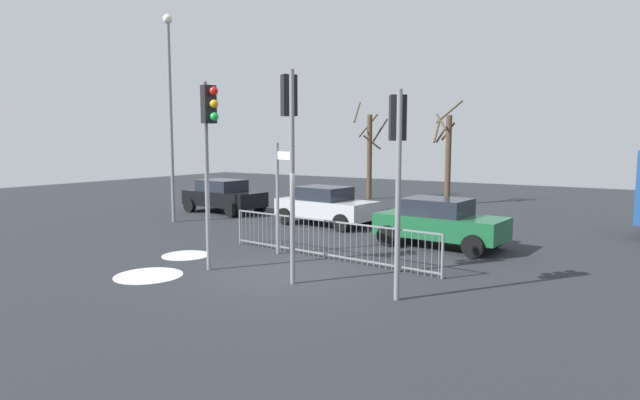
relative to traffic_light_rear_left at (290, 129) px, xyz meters
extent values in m
plane|color=#26282D|center=(-0.56, 0.54, -3.48)|extent=(60.00, 60.00, 0.00)
cylinder|color=slate|center=(0.12, -0.07, -1.10)|extent=(0.11, 0.11, 4.75)
cube|color=black|center=(-0.02, 0.01, 0.72)|extent=(0.36, 0.39, 0.90)
sphere|color=red|center=(-0.23, 0.15, 1.02)|extent=(0.20, 0.20, 0.20)
sphere|color=orange|center=(-0.23, 0.15, 0.72)|extent=(0.20, 0.20, 0.20)
sphere|color=green|center=(-0.23, 0.15, 0.42)|extent=(0.20, 0.20, 0.20)
cylinder|color=slate|center=(2.61, 0.07, -1.37)|extent=(0.11, 0.11, 4.21)
cube|color=black|center=(2.51, 0.20, 0.18)|extent=(0.39, 0.37, 0.90)
sphere|color=red|center=(2.36, 0.40, 0.48)|extent=(0.20, 0.20, 0.20)
sphere|color=orange|center=(2.36, 0.40, 0.18)|extent=(0.20, 0.20, 0.20)
sphere|color=green|center=(2.36, 0.40, -0.12)|extent=(0.20, 0.20, 0.20)
cylinder|color=slate|center=(-2.39, -0.18, -1.16)|extent=(0.11, 0.11, 4.62)
cube|color=black|center=(-2.23, -0.22, 0.60)|extent=(0.29, 0.37, 0.90)
sphere|color=red|center=(-1.99, -0.28, 0.90)|extent=(0.20, 0.20, 0.20)
sphere|color=orange|center=(-1.99, -0.28, 0.60)|extent=(0.20, 0.20, 0.20)
sphere|color=green|center=(-1.99, -0.28, 0.30)|extent=(0.20, 0.20, 0.20)
cylinder|color=slate|center=(-2.09, 2.26, -1.90)|extent=(0.09, 0.09, 3.15)
cube|color=white|center=(-1.72, 2.12, -0.67)|extent=(0.67, 0.27, 0.22)
cube|color=slate|center=(-0.58, 2.46, -2.43)|extent=(6.79, 0.68, 0.04)
cube|color=slate|center=(-0.58, 2.46, -3.36)|extent=(6.79, 0.68, 0.04)
cylinder|color=slate|center=(-3.88, 2.77, -2.95)|extent=(0.02, 0.02, 1.05)
cylinder|color=slate|center=(-3.70, 2.75, -2.95)|extent=(0.02, 0.02, 1.05)
cylinder|color=slate|center=(-3.52, 2.73, -2.95)|extent=(0.02, 0.02, 1.05)
cylinder|color=slate|center=(-3.35, 2.72, -2.95)|extent=(0.02, 0.02, 1.05)
cylinder|color=slate|center=(-3.17, 2.70, -2.95)|extent=(0.02, 0.02, 1.05)
cylinder|color=slate|center=(-2.99, 2.68, -2.95)|extent=(0.02, 0.02, 1.05)
cylinder|color=slate|center=(-2.81, 2.67, -2.95)|extent=(0.02, 0.02, 1.05)
cylinder|color=slate|center=(-2.63, 2.65, -2.95)|extent=(0.02, 0.02, 1.05)
cylinder|color=slate|center=(-2.45, 2.63, -2.95)|extent=(0.02, 0.02, 1.05)
cylinder|color=slate|center=(-2.27, 2.62, -2.95)|extent=(0.02, 0.02, 1.05)
cylinder|color=slate|center=(-2.10, 2.60, -2.95)|extent=(0.02, 0.02, 1.05)
cylinder|color=slate|center=(-1.92, 2.58, -2.95)|extent=(0.02, 0.02, 1.05)
cylinder|color=slate|center=(-1.74, 2.57, -2.95)|extent=(0.02, 0.02, 1.05)
cylinder|color=slate|center=(-1.56, 2.55, -2.95)|extent=(0.02, 0.02, 1.05)
cylinder|color=slate|center=(-1.38, 2.53, -2.95)|extent=(0.02, 0.02, 1.05)
cylinder|color=slate|center=(-1.20, 2.51, -2.95)|extent=(0.02, 0.02, 1.05)
cylinder|color=slate|center=(-1.02, 2.50, -2.95)|extent=(0.02, 0.02, 1.05)
cylinder|color=slate|center=(-0.85, 2.48, -2.95)|extent=(0.02, 0.02, 1.05)
cylinder|color=slate|center=(-0.67, 2.46, -2.95)|extent=(0.02, 0.02, 1.05)
cylinder|color=slate|center=(-0.49, 2.45, -2.95)|extent=(0.02, 0.02, 1.05)
cylinder|color=slate|center=(-0.31, 2.43, -2.95)|extent=(0.02, 0.02, 1.05)
cylinder|color=slate|center=(-0.13, 2.41, -2.95)|extent=(0.02, 0.02, 1.05)
cylinder|color=slate|center=(0.05, 2.40, -2.95)|extent=(0.02, 0.02, 1.05)
cylinder|color=slate|center=(0.23, 2.38, -2.95)|extent=(0.02, 0.02, 1.05)
cylinder|color=slate|center=(0.40, 2.36, -2.95)|extent=(0.02, 0.02, 1.05)
cylinder|color=slate|center=(0.58, 2.35, -2.95)|extent=(0.02, 0.02, 1.05)
cylinder|color=slate|center=(0.76, 2.33, -2.95)|extent=(0.02, 0.02, 1.05)
cylinder|color=slate|center=(0.94, 2.31, -2.95)|extent=(0.02, 0.02, 1.05)
cylinder|color=slate|center=(1.12, 2.30, -2.95)|extent=(0.02, 0.02, 1.05)
cylinder|color=slate|center=(1.30, 2.28, -2.95)|extent=(0.02, 0.02, 1.05)
cylinder|color=slate|center=(1.48, 2.26, -2.95)|extent=(0.02, 0.02, 1.05)
cylinder|color=slate|center=(1.65, 2.24, -2.95)|extent=(0.02, 0.02, 1.05)
cylinder|color=slate|center=(1.83, 2.23, -2.95)|extent=(0.02, 0.02, 1.05)
cylinder|color=slate|center=(2.01, 2.21, -2.95)|extent=(0.02, 0.02, 1.05)
cylinder|color=slate|center=(2.19, 2.19, -2.95)|extent=(0.02, 0.02, 1.05)
cylinder|color=slate|center=(2.37, 2.18, -2.95)|extent=(0.02, 0.02, 1.05)
cylinder|color=slate|center=(2.55, 2.16, -2.95)|extent=(0.02, 0.02, 1.05)
cylinder|color=slate|center=(2.73, 2.14, -2.95)|extent=(0.02, 0.02, 1.05)
cylinder|color=slate|center=(-3.97, 2.78, -2.95)|extent=(0.06, 0.06, 1.05)
cylinder|color=slate|center=(2.81, 2.13, -2.95)|extent=(0.06, 0.06, 1.05)
cube|color=#195933|center=(1.45, 5.72, -2.83)|extent=(3.91, 1.95, 0.65)
cube|color=#1E232D|center=(1.30, 5.73, -2.28)|extent=(2.00, 1.62, 0.55)
cylinder|color=black|center=(2.85, 6.48, -3.16)|extent=(0.65, 0.26, 0.64)
cylinder|color=black|center=(2.74, 4.78, -3.16)|extent=(0.65, 0.26, 0.64)
cylinder|color=black|center=(0.16, 6.66, -3.16)|extent=(0.65, 0.26, 0.64)
cylinder|color=black|center=(0.05, 4.96, -3.16)|extent=(0.65, 0.26, 0.64)
cube|color=black|center=(-9.37, 7.84, -2.83)|extent=(3.92, 1.98, 0.65)
cube|color=#1E232D|center=(-9.52, 7.85, -2.28)|extent=(2.01, 1.64, 0.55)
cylinder|color=black|center=(-7.96, 8.58, -3.16)|extent=(0.65, 0.27, 0.64)
cylinder|color=black|center=(-8.09, 6.89, -3.16)|extent=(0.65, 0.27, 0.64)
cylinder|color=black|center=(-10.65, 8.79, -3.16)|extent=(0.65, 0.27, 0.64)
cylinder|color=black|center=(-10.78, 7.09, -3.16)|extent=(0.65, 0.27, 0.64)
cube|color=#B2B5BA|center=(-3.67, 7.32, -2.83)|extent=(3.95, 2.08, 0.65)
cube|color=#1E232D|center=(-3.82, 7.34, -2.28)|extent=(2.04, 1.69, 0.55)
cylinder|color=black|center=(-2.24, 8.03, -3.16)|extent=(0.66, 0.28, 0.64)
cylinder|color=black|center=(-2.41, 6.34, -3.16)|extent=(0.66, 0.28, 0.64)
cylinder|color=black|center=(-4.92, 8.31, -3.16)|extent=(0.66, 0.28, 0.64)
cylinder|color=black|center=(-5.10, 6.62, -3.16)|extent=(0.66, 0.28, 0.64)
cylinder|color=slate|center=(-9.23, 4.78, 0.39)|extent=(0.14, 0.14, 7.72)
sphere|color=#F2EACC|center=(-9.23, 4.78, 4.36)|extent=(0.36, 0.36, 0.36)
cylinder|color=#473828|center=(-6.53, 16.33, -1.17)|extent=(0.28, 0.28, 4.61)
cylinder|color=#473828|center=(-6.20, 15.98, -0.36)|extent=(0.80, 0.77, 0.80)
cylinder|color=#473828|center=(-6.20, 16.92, 0.28)|extent=(1.28, 0.78, 1.28)
cylinder|color=#473828|center=(-6.84, 16.74, 0.56)|extent=(0.94, 0.74, 1.32)
cylinder|color=#473828|center=(-7.21, 16.13, 1.28)|extent=(0.52, 1.44, 1.19)
cylinder|color=#473828|center=(-2.02, 16.16, -1.24)|extent=(0.29, 0.29, 4.47)
cylinder|color=#473828|center=(-2.29, 15.81, 0.65)|extent=(0.81, 0.67, 0.88)
cylinder|color=#473828|center=(-2.23, 16.76, 1.19)|extent=(1.30, 0.54, 1.19)
cylinder|color=#473828|center=(-2.45, 16.20, -0.01)|extent=(0.20, 0.93, 0.72)
cylinder|color=#473828|center=(-2.15, 16.43, 0.19)|extent=(0.66, 0.39, 0.93)
cylinder|color=#473828|center=(-2.60, 16.09, 0.24)|extent=(0.26, 1.24, 1.25)
cylinder|color=silver|center=(-3.16, -1.41, -3.47)|extent=(1.61, 1.61, 0.01)
cylinder|color=silver|center=(-4.09, 0.64, -3.47)|extent=(1.33, 1.33, 0.01)
camera|label=1|loc=(6.95, -9.50, -0.26)|focal=29.62mm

